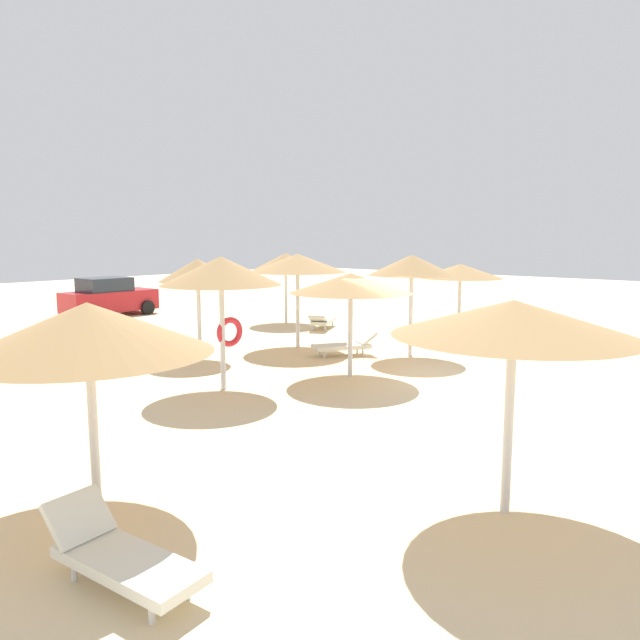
# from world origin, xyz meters

# --- Properties ---
(ground_plane) EXTENTS (80.00, 80.00, 0.00)m
(ground_plane) POSITION_xyz_m (0.00, 0.00, 0.00)
(ground_plane) COLOR beige
(parasol_0) EXTENTS (2.56, 2.56, 2.99)m
(parasol_0) POSITION_xyz_m (2.46, 1.58, 2.68)
(parasol_0) COLOR silver
(parasol_0) RESTS_ON ground
(parasol_1) EXTENTS (2.95, 2.95, 2.57)m
(parasol_1) POSITION_xyz_m (6.54, 2.13, 2.31)
(parasol_1) COLOR silver
(parasol_1) RESTS_ON ground
(parasol_2) EXTENTS (2.68, 2.68, 2.85)m
(parasol_2) POSITION_xyz_m (5.02, 9.16, 2.50)
(parasol_2) COLOR silver
(parasol_2) RESTS_ON ground
(parasol_3) EXTENTS (3.11, 3.11, 2.70)m
(parasol_3) POSITION_xyz_m (-8.81, -0.75, 2.37)
(parasol_3) COLOR silver
(parasol_3) RESTS_ON ground
(parasol_4) EXTENTS (3.09, 3.09, 2.98)m
(parasol_4) POSITION_xyz_m (1.32, 5.07, 2.68)
(parasol_4) COLOR silver
(parasol_4) RESTS_ON ground
(parasol_5) EXTENTS (3.00, 3.00, 2.74)m
(parasol_5) POSITION_xyz_m (-5.44, -4.81, 2.50)
(parasol_5) COLOR silver
(parasol_5) RESTS_ON ground
(parasol_6) EXTENTS (2.76, 2.76, 3.07)m
(parasol_6) POSITION_xyz_m (-3.72, 2.75, 2.71)
(parasol_6) COLOR silver
(parasol_6) RESTS_ON ground
(parasol_7) EXTENTS (2.25, 2.25, 2.89)m
(parasol_7) POSITION_xyz_m (-1.79, 6.09, 2.55)
(parasol_7) COLOR silver
(parasol_7) RESTS_ON ground
(parasol_8) EXTENTS (3.05, 3.05, 2.62)m
(parasol_8) POSITION_xyz_m (-0.81, 1.30, 2.36)
(parasol_8) COLOR silver
(parasol_8) RESTS_ON ground
(lounger_0) EXTENTS (1.95, 1.53, 0.70)m
(lounger_0) POSITION_xyz_m (1.21, 3.04, 0.32)
(lounger_0) COLOR silver
(lounger_0) RESTS_ON ground
(lounger_1) EXTENTS (1.91, 0.76, 0.75)m
(lounger_1) POSITION_xyz_m (8.52, 2.56, 0.32)
(lounger_1) COLOR silver
(lounger_1) RESTS_ON ground
(lounger_2) EXTENTS (2.00, 1.41, 0.62)m
(lounger_2) POSITION_xyz_m (4.74, 6.95, 0.31)
(lounger_2) COLOR silver
(lounger_2) RESTS_ON ground
(lounger_3) EXTENTS (0.84, 1.92, 0.77)m
(lounger_3) POSITION_xyz_m (-9.54, -2.53, 0.32)
(lounger_3) COLOR silver
(lounger_3) RESTS_ON ground
(parked_car) EXTENTS (4.01, 2.00, 1.72)m
(parked_car) POSITION_xyz_m (1.38, 16.62, 0.82)
(parked_car) COLOR #B21E23
(parked_car) RESTS_ON ground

